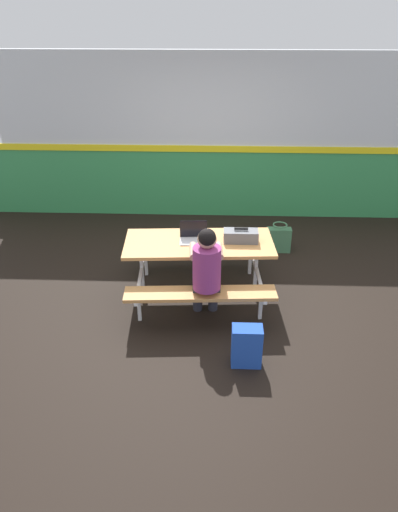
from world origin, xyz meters
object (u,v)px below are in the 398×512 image
Objects in this scene: student_nearer at (206,268)px; toolbox_grey at (241,236)px; picnic_table_main at (199,254)px; laptop_silver at (194,237)px; backpack_dark at (247,346)px; tote_bag_bright at (279,239)px.

student_nearer is 0.71m from toolbox_grey.
picnic_table_main is 0.54m from toolbox_grey.
toolbox_grey is (0.55, -0.00, 0.02)m from laptop_silver.
student_nearer is 0.94m from backpack_dark.
student_nearer reaches higher than toolbox_grey.
picnic_table_main is 1.48× the size of student_nearer.
picnic_table_main is 1.38m from backpack_dark.
tote_bag_bright is (1.01, 1.76, -0.51)m from student_nearer.
laptop_silver reaches higher than toolbox_grey.
laptop_silver is at bearing 152.92° from picnic_table_main.
tote_bag_bright is (0.62, 1.18, -0.62)m from toolbox_grey.
backpack_dark is (0.58, -1.27, -0.57)m from laptop_silver.
tote_bag_bright is (0.59, 2.44, -0.02)m from backpack_dark.
toolbox_grey is 0.93× the size of tote_bag_bright.
student_nearer reaches higher than backpack_dark.
student_nearer is 3.63× the size of laptop_silver.
picnic_table_main is at bearing -132.50° from tote_bag_bright.
toolbox_grey is 1.40m from backpack_dark.
backpack_dark is (0.03, -1.26, -0.60)m from toolbox_grey.
laptop_silver is 1.77m from tote_bag_bright.
laptop_silver is 0.77× the size of tote_bag_bright.
picnic_table_main is 4.05× the size of backpack_dark.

